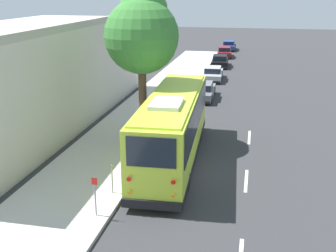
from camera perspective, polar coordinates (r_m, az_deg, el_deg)
ground_plane at (r=20.10m, az=2.05°, el=-6.31°), size 160.00×160.00×0.00m
sidewalk_slab at (r=21.16m, az=-9.63°, el=-5.05°), size 80.00×4.43×0.15m
curb_strip at (r=20.47m, az=-3.63°, el=-5.63°), size 80.00×0.14×0.15m
shuttle_bus at (r=20.67m, az=0.69°, el=0.21°), size 11.22×3.03×3.62m
parked_sedan_gray at (r=33.51m, az=4.73°, el=4.73°), size 4.66×1.82×1.30m
parked_sedan_silver at (r=40.73m, az=6.09°, el=7.04°), size 4.58×1.91×1.27m
parked_sedan_black at (r=48.07m, az=7.04°, el=8.70°), size 4.61×1.94×1.29m
parked_sedan_maroon at (r=55.10m, az=7.63°, el=9.87°), size 4.52×2.03×1.30m
parked_sedan_blue at (r=61.57m, az=8.26°, el=10.70°), size 4.40×1.79×1.32m
street_tree at (r=22.63m, az=-3.55°, el=12.66°), size 3.94×3.94×8.35m
sign_post_near at (r=16.09m, az=-9.83°, el=-9.35°), size 0.06×0.22×1.55m
sign_post_far at (r=17.77m, az=-7.57°, el=-7.13°), size 0.06×0.06×1.24m
building_backdrop at (r=28.13m, az=-19.22°, el=6.34°), size 23.18×8.47×6.50m
lane_stripe_mid at (r=19.60m, az=10.55°, el=-7.27°), size 2.40×0.14×0.01m
lane_stripe_ahead at (r=25.17m, az=10.95°, el=-1.51°), size 2.40×0.14×0.01m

